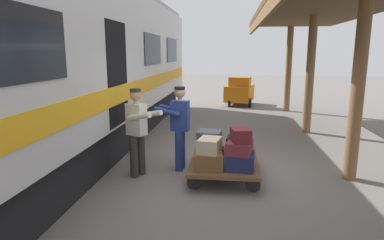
% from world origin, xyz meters
% --- Properties ---
extents(ground_plane, '(60.00, 60.00, 0.00)m').
position_xyz_m(ground_plane, '(0.00, 0.00, 0.00)').
color(ground_plane, slate).
extents(train_car, '(3.02, 17.06, 4.00)m').
position_xyz_m(train_car, '(3.78, 0.00, 2.06)').
color(train_car, silver).
rests_on(train_car, ground_plane).
extents(luggage_cart, '(1.28, 1.88, 0.33)m').
position_xyz_m(luggage_cart, '(0.18, 0.09, 0.28)').
color(luggage_cart, brown).
rests_on(luggage_cart, ground_plane).
extents(suitcase_brown_leather, '(0.55, 0.59, 0.29)m').
position_xyz_m(suitcase_brown_leather, '(0.46, 0.60, 0.47)').
color(suitcase_brown_leather, brown).
rests_on(suitcase_brown_leather, luggage_cart).
extents(suitcase_navy_fabric, '(0.54, 0.55, 0.29)m').
position_xyz_m(suitcase_navy_fabric, '(-0.11, 0.60, 0.47)').
color(suitcase_navy_fabric, navy).
rests_on(suitcase_navy_fabric, luggage_cart).
extents(suitcase_gray_aluminum, '(0.44, 0.48, 0.26)m').
position_xyz_m(suitcase_gray_aluminum, '(-0.11, 0.09, 0.46)').
color(suitcase_gray_aluminum, '#9EA0A5').
rests_on(suitcase_gray_aluminum, luggage_cart).
extents(suitcase_teal_softside, '(0.53, 0.57, 0.26)m').
position_xyz_m(suitcase_teal_softside, '(-0.11, -0.43, 0.46)').
color(suitcase_teal_softside, '#1E666B').
rests_on(suitcase_teal_softside, luggage_cart).
extents(suitcase_olive_duffel, '(0.54, 0.63, 0.19)m').
position_xyz_m(suitcase_olive_duffel, '(0.46, -0.43, 0.42)').
color(suitcase_olive_duffel, brown).
rests_on(suitcase_olive_duffel, luggage_cart).
extents(suitcase_red_plastic, '(0.44, 0.52, 0.16)m').
position_xyz_m(suitcase_red_plastic, '(0.46, 0.09, 0.41)').
color(suitcase_red_plastic, '#AD231E').
rests_on(suitcase_red_plastic, luggage_cart).
extents(suitcase_black_hardshell, '(0.46, 0.45, 0.19)m').
position_xyz_m(suitcase_black_hardshell, '(-0.08, 0.07, 0.68)').
color(suitcase_black_hardshell, black).
rests_on(suitcase_black_hardshell, suitcase_gray_aluminum).
extents(suitcase_burgundy_valise, '(0.51, 0.61, 0.22)m').
position_xyz_m(suitcase_burgundy_valise, '(-0.09, 0.60, 0.73)').
color(suitcase_burgundy_valise, maroon).
rests_on(suitcase_burgundy_valise, suitcase_navy_fabric).
extents(suitcase_maroon_trunk, '(0.38, 0.44, 0.24)m').
position_xyz_m(suitcase_maroon_trunk, '(-0.10, 0.63, 0.95)').
color(suitcase_maroon_trunk, maroon).
rests_on(suitcase_maroon_trunk, suitcase_burgundy_valise).
extents(suitcase_cream_canvas, '(0.44, 0.54, 0.25)m').
position_xyz_m(suitcase_cream_canvas, '(0.43, 0.61, 0.74)').
color(suitcase_cream_canvas, beige).
rests_on(suitcase_cream_canvas, suitcase_brown_leather).
extents(suitcase_yellow_case, '(0.45, 0.42, 0.17)m').
position_xyz_m(suitcase_yellow_case, '(0.45, 0.10, 0.58)').
color(suitcase_yellow_case, gold).
rests_on(suitcase_yellow_case, suitcase_red_plastic).
extents(suitcase_slate_roller, '(0.47, 0.46, 0.24)m').
position_xyz_m(suitcase_slate_roller, '(0.47, 0.13, 0.78)').
color(suitcase_slate_roller, '#4C515B').
rests_on(suitcase_slate_roller, suitcase_yellow_case).
extents(porter_in_overalls, '(0.69, 0.47, 1.70)m').
position_xyz_m(porter_in_overalls, '(1.11, -0.17, 0.93)').
color(porter_in_overalls, navy).
rests_on(porter_in_overalls, ground_plane).
extents(porter_by_door, '(0.74, 0.61, 1.70)m').
position_xyz_m(porter_by_door, '(1.83, 0.31, 0.93)').
color(porter_by_door, '#332D28').
rests_on(porter_by_door, ground_plane).
extents(baggage_tug, '(1.43, 1.89, 1.30)m').
position_xyz_m(baggage_tug, '(-0.29, -8.95, 0.63)').
color(baggage_tug, orange).
rests_on(baggage_tug, ground_plane).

